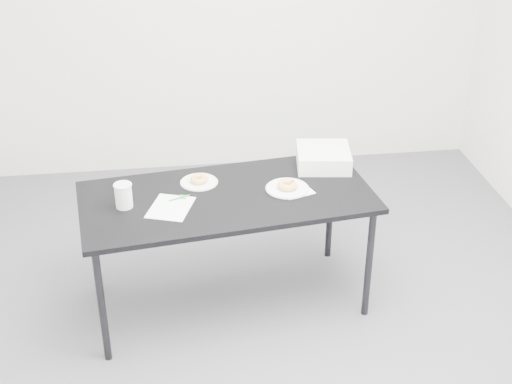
{
  "coord_description": "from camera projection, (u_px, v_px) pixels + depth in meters",
  "views": [
    {
      "loc": [
        -0.44,
        -3.2,
        2.61
      ],
      "look_at": [
        -0.01,
        0.02,
        0.81
      ],
      "focal_mm": 50.0,
      "sensor_mm": 36.0,
      "label": 1
    }
  ],
  "objects": [
    {
      "name": "cup_lid",
      "position": [
        202.0,
        178.0,
        4.04
      ],
      "size": [
        0.09,
        0.09,
        0.01
      ],
      "primitive_type": "cylinder",
      "color": "silver",
      "rests_on": "table"
    },
    {
      "name": "donut_far",
      "position": [
        199.0,
        179.0,
        3.99
      ],
      "size": [
        0.11,
        0.11,
        0.03
      ],
      "primitive_type": "torus",
      "rotation": [
        0.0,
        0.0,
        0.12
      ],
      "color": "gold",
      "rests_on": "plate_far"
    },
    {
      "name": "logo_patch",
      "position": [
        183.0,
        197.0,
        3.85
      ],
      "size": [
        0.05,
        0.05,
        0.0
      ],
      "primitive_type": "cube",
      "rotation": [
        0.0,
        0.0,
        -0.34
      ],
      "color": "green",
      "rests_on": "scorecard"
    },
    {
      "name": "table",
      "position": [
        227.0,
        204.0,
        3.9
      ],
      "size": [
        1.66,
        0.94,
        0.72
      ],
      "rotation": [
        0.0,
        0.0,
        0.13
      ],
      "color": "black",
      "rests_on": "floor"
    },
    {
      "name": "scorecard",
      "position": [
        171.0,
        207.0,
        3.75
      ],
      "size": [
        0.28,
        0.31,
        0.0
      ],
      "primitive_type": "cube",
      "rotation": [
        0.0,
        0.0,
        -0.34
      ],
      "color": "white",
      "rests_on": "table"
    },
    {
      "name": "floor",
      "position": [
        258.0,
        317.0,
        4.09
      ],
      "size": [
        4.0,
        4.0,
        0.0
      ],
      "primitive_type": "plane",
      "color": "#454549",
      "rests_on": "ground"
    },
    {
      "name": "plate_near",
      "position": [
        287.0,
        188.0,
        3.93
      ],
      "size": [
        0.24,
        0.24,
        0.01
      ],
      "primitive_type": "cylinder",
      "color": "white",
      "rests_on": "napkin"
    },
    {
      "name": "pen",
      "position": [
        179.0,
        198.0,
        3.83
      ],
      "size": [
        0.11,
        0.06,
        0.01
      ],
      "primitive_type": "cylinder",
      "rotation": [
        0.0,
        1.57,
        0.41
      ],
      "color": "#0B8144",
      "rests_on": "scorecard"
    },
    {
      "name": "bakery_box",
      "position": [
        323.0,
        157.0,
        4.17
      ],
      "size": [
        0.34,
        0.34,
        0.1
      ],
      "primitive_type": "cube",
      "rotation": [
        0.0,
        0.0,
        -0.13
      ],
      "color": "silver",
      "rests_on": "table"
    },
    {
      "name": "plate_far",
      "position": [
        199.0,
        182.0,
        4.0
      ],
      "size": [
        0.21,
        0.21,
        0.01
      ],
      "primitive_type": "cylinder",
      "color": "white",
      "rests_on": "table"
    },
    {
      "name": "donut_near",
      "position": [
        287.0,
        185.0,
        3.91
      ],
      "size": [
        0.13,
        0.13,
        0.04
      ],
      "primitive_type": "torus",
      "rotation": [
        0.0,
        0.0,
        0.2
      ],
      "color": "gold",
      "rests_on": "plate_near"
    },
    {
      "name": "napkin",
      "position": [
        295.0,
        190.0,
        3.92
      ],
      "size": [
        0.21,
        0.21,
        0.0
      ],
      "primitive_type": "cube",
      "rotation": [
        0.0,
        0.0,
        0.34
      ],
      "color": "white",
      "rests_on": "table"
    },
    {
      "name": "coffee_cup",
      "position": [
        124.0,
        196.0,
        3.73
      ],
      "size": [
        0.09,
        0.09,
        0.14
      ],
      "primitive_type": "cylinder",
      "color": "silver",
      "rests_on": "table"
    }
  ]
}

